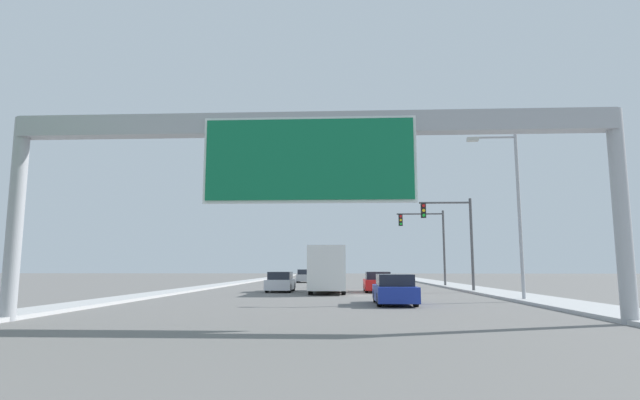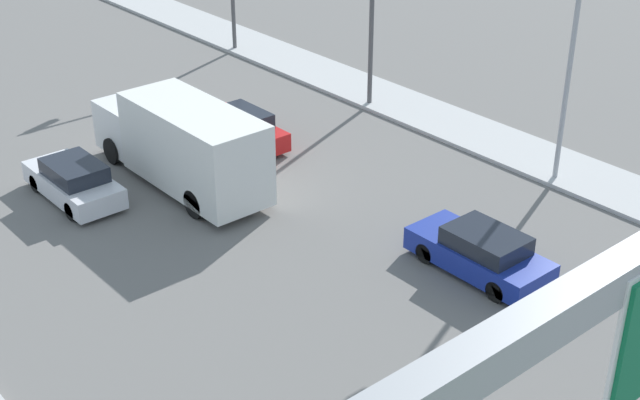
{
  "view_description": "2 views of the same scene",
  "coord_description": "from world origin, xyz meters",
  "px_view_note": "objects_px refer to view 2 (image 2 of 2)",
  "views": [
    {
      "loc": [
        1.12,
        1.79,
        1.75
      ],
      "look_at": [
        0.0,
        24.97,
        4.89
      ],
      "focal_mm": 28.0,
      "sensor_mm": 36.0,
      "label": 1
    },
    {
      "loc": [
        -14.79,
        11.85,
        14.29
      ],
      "look_at": [
        0.23,
        29.52,
        2.14
      ],
      "focal_mm": 50.0,
      "sensor_mm": 36.0,
      "label": 2
    }
  ],
  "objects_px": {
    "car_near_left": "(480,252)",
    "car_near_center": "(239,129)",
    "truck_box_primary": "(182,143)",
    "car_mid_center": "(74,181)",
    "street_lamp_right": "(567,42)",
    "traffic_light_near_intersection": "(352,9)"
  },
  "relations": [
    {
      "from": "car_mid_center",
      "to": "traffic_light_near_intersection",
      "type": "height_order",
      "value": "traffic_light_near_intersection"
    },
    {
      "from": "truck_box_primary",
      "to": "street_lamp_right",
      "type": "height_order",
      "value": "street_lamp_right"
    },
    {
      "from": "car_near_left",
      "to": "car_near_center",
      "type": "relative_size",
      "value": 1.03
    },
    {
      "from": "car_near_left",
      "to": "car_near_center",
      "type": "distance_m",
      "value": 12.25
    },
    {
      "from": "street_lamp_right",
      "to": "car_mid_center",
      "type": "bearing_deg",
      "value": 143.9
    },
    {
      "from": "car_near_left",
      "to": "truck_box_primary",
      "type": "bearing_deg",
      "value": 108.16
    },
    {
      "from": "traffic_light_near_intersection",
      "to": "truck_box_primary",
      "type": "bearing_deg",
      "value": -171.86
    },
    {
      "from": "truck_box_primary",
      "to": "car_near_left",
      "type": "bearing_deg",
      "value": -71.84
    },
    {
      "from": "traffic_light_near_intersection",
      "to": "street_lamp_right",
      "type": "height_order",
      "value": "street_lamp_right"
    },
    {
      "from": "car_mid_center",
      "to": "street_lamp_right",
      "type": "height_order",
      "value": "street_lamp_right"
    },
    {
      "from": "car_near_center",
      "to": "truck_box_primary",
      "type": "xyz_separation_m",
      "value": [
        -3.5,
        -1.57,
        0.92
      ]
    },
    {
      "from": "car_near_left",
      "to": "car_mid_center",
      "type": "bearing_deg",
      "value": 119.89
    },
    {
      "from": "truck_box_primary",
      "to": "traffic_light_near_intersection",
      "type": "height_order",
      "value": "traffic_light_near_intersection"
    },
    {
      "from": "car_near_left",
      "to": "traffic_light_near_intersection",
      "type": "xyz_separation_m",
      "value": [
        5.64,
        11.98,
        3.76
      ]
    },
    {
      "from": "car_mid_center",
      "to": "street_lamp_right",
      "type": "distance_m",
      "value": 17.35
    },
    {
      "from": "car_near_left",
      "to": "truck_box_primary",
      "type": "xyz_separation_m",
      "value": [
        -3.5,
        10.67,
        0.92
      ]
    },
    {
      "from": "car_near_center",
      "to": "street_lamp_right",
      "type": "height_order",
      "value": "street_lamp_right"
    },
    {
      "from": "car_near_center",
      "to": "truck_box_primary",
      "type": "distance_m",
      "value": 3.95
    },
    {
      "from": "truck_box_primary",
      "to": "car_near_center",
      "type": "bearing_deg",
      "value": 24.2
    },
    {
      "from": "car_near_left",
      "to": "car_near_center",
      "type": "xyz_separation_m",
      "value": [
        0.0,
        12.25,
        0.01
      ]
    },
    {
      "from": "car_mid_center",
      "to": "truck_box_primary",
      "type": "distance_m",
      "value": 3.92
    },
    {
      "from": "car_mid_center",
      "to": "traffic_light_near_intersection",
      "type": "xyz_separation_m",
      "value": [
        12.64,
        -0.2,
        3.76
      ]
    }
  ]
}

